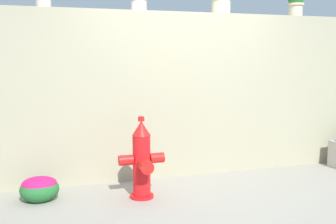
% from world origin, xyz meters
% --- Properties ---
extents(ground_plane, '(24.00, 24.00, 0.00)m').
position_xyz_m(ground_plane, '(0.00, 0.00, 0.00)').
color(ground_plane, gray).
extents(stone_wall, '(6.43, 0.37, 2.09)m').
position_xyz_m(stone_wall, '(0.00, 1.10, 1.04)').
color(stone_wall, tan).
rests_on(stone_wall, ground).
extents(potted_plant_4, '(0.23, 0.23, 0.37)m').
position_xyz_m(potted_plant_4, '(1.73, 1.12, 2.30)').
color(potted_plant_4, beige).
rests_on(potted_plant_4, stone_wall).
extents(fire_hydrant, '(0.50, 0.40, 0.90)m').
position_xyz_m(fire_hydrant, '(-0.71, 0.27, 0.41)').
color(fire_hydrant, red).
rests_on(fire_hydrant, ground).
extents(flower_bush_left, '(0.41, 0.37, 0.27)m').
position_xyz_m(flower_bush_left, '(-1.78, 0.52, 0.14)').
color(flower_bush_left, '#23672E').
rests_on(flower_bush_left, ground).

